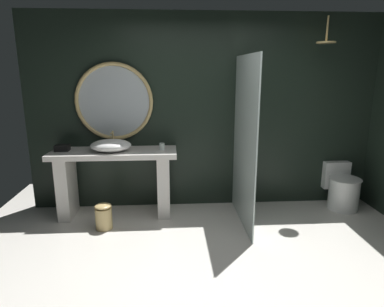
{
  "coord_description": "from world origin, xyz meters",
  "views": [
    {
      "loc": [
        -0.51,
        -2.66,
        1.87
      ],
      "look_at": [
        -0.27,
        0.85,
        0.99
      ],
      "focal_mm": 31.5,
      "sensor_mm": 36.0,
      "label": 1
    }
  ],
  "objects_px": {
    "tumbler_cup": "(162,146)",
    "round_wall_mirror": "(114,102)",
    "tissue_box": "(62,148)",
    "waste_bin": "(104,216)",
    "toilet": "(342,189)",
    "vessel_sink": "(111,145)",
    "rain_shower_head": "(326,41)"
  },
  "relations": [
    {
      "from": "vessel_sink",
      "to": "tumbler_cup",
      "type": "bearing_deg",
      "value": 2.73
    },
    {
      "from": "rain_shower_head",
      "to": "toilet",
      "type": "relative_size",
      "value": 0.53
    },
    {
      "from": "rain_shower_head",
      "to": "toilet",
      "type": "height_order",
      "value": "rain_shower_head"
    },
    {
      "from": "vessel_sink",
      "to": "tissue_box",
      "type": "xyz_separation_m",
      "value": [
        -0.62,
        0.06,
        -0.04
      ]
    },
    {
      "from": "rain_shower_head",
      "to": "waste_bin",
      "type": "distance_m",
      "value": 3.43
    },
    {
      "from": "vessel_sink",
      "to": "tissue_box",
      "type": "height_order",
      "value": "vessel_sink"
    },
    {
      "from": "tumbler_cup",
      "to": "tissue_box",
      "type": "height_order",
      "value": "tumbler_cup"
    },
    {
      "from": "tumbler_cup",
      "to": "round_wall_mirror",
      "type": "bearing_deg",
      "value": 158.1
    },
    {
      "from": "tumbler_cup",
      "to": "toilet",
      "type": "relative_size",
      "value": 0.15
    },
    {
      "from": "tumbler_cup",
      "to": "waste_bin",
      "type": "xyz_separation_m",
      "value": [
        -0.7,
        -0.42,
        -0.75
      ]
    },
    {
      "from": "tumbler_cup",
      "to": "rain_shower_head",
      "type": "xyz_separation_m",
      "value": [
        2.02,
        -0.05,
        1.3
      ]
    },
    {
      "from": "tissue_box",
      "to": "waste_bin",
      "type": "bearing_deg",
      "value": -39.14
    },
    {
      "from": "tissue_box",
      "to": "toilet",
      "type": "bearing_deg",
      "value": 0.13
    },
    {
      "from": "vessel_sink",
      "to": "tissue_box",
      "type": "distance_m",
      "value": 0.62
    },
    {
      "from": "tumbler_cup",
      "to": "tissue_box",
      "type": "bearing_deg",
      "value": 178.71
    },
    {
      "from": "round_wall_mirror",
      "to": "toilet",
      "type": "bearing_deg",
      "value": -3.89
    },
    {
      "from": "tumbler_cup",
      "to": "rain_shower_head",
      "type": "distance_m",
      "value": 2.4
    },
    {
      "from": "tumbler_cup",
      "to": "rain_shower_head",
      "type": "bearing_deg",
      "value": -1.31
    },
    {
      "from": "tumbler_cup",
      "to": "round_wall_mirror",
      "type": "relative_size",
      "value": 0.09
    },
    {
      "from": "vessel_sink",
      "to": "toilet",
      "type": "xyz_separation_m",
      "value": [
        3.11,
        0.07,
        -0.67
      ]
    },
    {
      "from": "vessel_sink",
      "to": "round_wall_mirror",
      "type": "xyz_separation_m",
      "value": [
        0.03,
        0.28,
        0.52
      ]
    },
    {
      "from": "tissue_box",
      "to": "toilet",
      "type": "distance_m",
      "value": 3.79
    },
    {
      "from": "tissue_box",
      "to": "rain_shower_head",
      "type": "distance_m",
      "value": 3.53
    },
    {
      "from": "tissue_box",
      "to": "round_wall_mirror",
      "type": "height_order",
      "value": "round_wall_mirror"
    },
    {
      "from": "vessel_sink",
      "to": "tissue_box",
      "type": "bearing_deg",
      "value": 174.56
    },
    {
      "from": "rain_shower_head",
      "to": "toilet",
      "type": "distance_m",
      "value": 2.0
    },
    {
      "from": "tumbler_cup",
      "to": "round_wall_mirror",
      "type": "distance_m",
      "value": 0.86
    },
    {
      "from": "tumbler_cup",
      "to": "toilet",
      "type": "bearing_deg",
      "value": 0.86
    },
    {
      "from": "round_wall_mirror",
      "to": "waste_bin",
      "type": "distance_m",
      "value": 1.47
    },
    {
      "from": "waste_bin",
      "to": "tumbler_cup",
      "type": "bearing_deg",
      "value": 31.03
    },
    {
      "from": "tissue_box",
      "to": "waste_bin",
      "type": "distance_m",
      "value": 1.04
    },
    {
      "from": "tissue_box",
      "to": "toilet",
      "type": "xyz_separation_m",
      "value": [
        3.73,
        0.01,
        -0.64
      ]
    }
  ]
}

